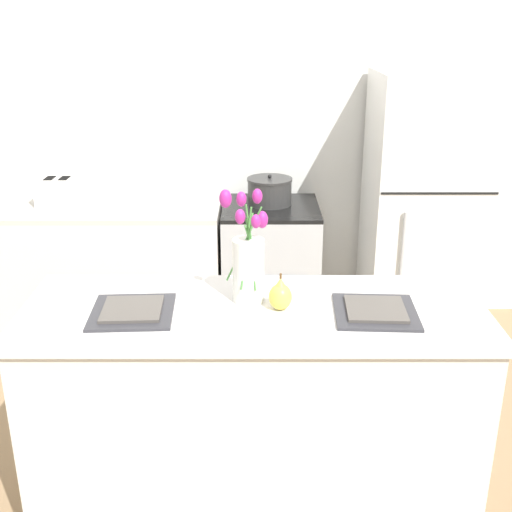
# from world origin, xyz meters

# --- Properties ---
(ground_plane) EXTENTS (10.00, 10.00, 0.00)m
(ground_plane) POSITION_xyz_m (0.00, 0.00, 0.00)
(ground_plane) COLOR #997A56
(back_wall) EXTENTS (5.20, 0.08, 2.70)m
(back_wall) POSITION_xyz_m (0.00, 2.00, 1.35)
(back_wall) COLOR silver
(back_wall) RESTS_ON ground_plane
(kitchen_island) EXTENTS (1.80, 0.66, 0.94)m
(kitchen_island) POSITION_xyz_m (0.00, 0.00, 0.47)
(kitchen_island) COLOR silver
(kitchen_island) RESTS_ON ground_plane
(back_counter) EXTENTS (1.68, 0.60, 0.88)m
(back_counter) POSITION_xyz_m (-1.06, 1.60, 0.44)
(back_counter) COLOR silver
(back_counter) RESTS_ON ground_plane
(stove_range) EXTENTS (0.60, 0.61, 0.88)m
(stove_range) POSITION_xyz_m (0.10, 1.60, 0.44)
(stove_range) COLOR #B2B5B7
(stove_range) RESTS_ON ground_plane
(refrigerator) EXTENTS (0.68, 0.67, 1.69)m
(refrigerator) POSITION_xyz_m (1.05, 1.60, 0.85)
(refrigerator) COLOR white
(refrigerator) RESTS_ON ground_plane
(flower_vase) EXTENTS (0.18, 0.15, 0.45)m
(flower_vase) POSITION_xyz_m (-0.02, 0.07, 1.10)
(flower_vase) COLOR silver
(flower_vase) RESTS_ON kitchen_island
(pear_figurine) EXTENTS (0.09, 0.09, 0.15)m
(pear_figurine) POSITION_xyz_m (0.10, -0.01, 1.00)
(pear_figurine) COLOR #E5CC4C
(pear_figurine) RESTS_ON kitchen_island
(plate_setting_left) EXTENTS (0.32, 0.32, 0.02)m
(plate_setting_left) POSITION_xyz_m (-0.46, -0.05, 0.95)
(plate_setting_left) COLOR #333338
(plate_setting_left) RESTS_ON kitchen_island
(plate_setting_right) EXTENTS (0.32, 0.32, 0.02)m
(plate_setting_right) POSITION_xyz_m (0.46, -0.05, 0.95)
(plate_setting_right) COLOR #333338
(plate_setting_right) RESTS_ON kitchen_island
(toaster) EXTENTS (0.28, 0.18, 0.17)m
(toaster) POSITION_xyz_m (-1.22, 1.63, 0.97)
(toaster) COLOR silver
(toaster) RESTS_ON back_counter
(cooking_pot) EXTENTS (0.28, 0.28, 0.19)m
(cooking_pot) POSITION_xyz_m (0.09, 1.65, 0.96)
(cooking_pot) COLOR #2D2D2D
(cooking_pot) RESTS_ON stove_range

